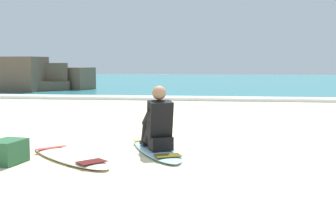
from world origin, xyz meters
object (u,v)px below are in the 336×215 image
at_px(surfer_seated, 158,125).
at_px(surfboard_spare_near, 69,156).
at_px(beach_bag, 8,152).
at_px(surfboard_main, 156,149).

relative_size(surfer_seated, surfboard_spare_near, 0.52).
xyz_separation_m(surfer_seated, beach_bag, (-1.92, -0.91, -0.28)).
bearing_deg(surfer_seated, surfboard_main, 111.07).
bearing_deg(surfboard_spare_near, surfboard_main, 31.11).
height_order(surfboard_spare_near, beach_bag, beach_bag).
bearing_deg(surfboard_spare_near, beach_bag, -152.33).
height_order(surfboard_main, surfer_seated, surfer_seated).
relative_size(surfboard_main, beach_bag, 4.48).
bearing_deg(surfer_seated, beach_bag, -154.71).
xyz_separation_m(surfboard_main, beach_bag, (-1.86, -1.06, 0.12)).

